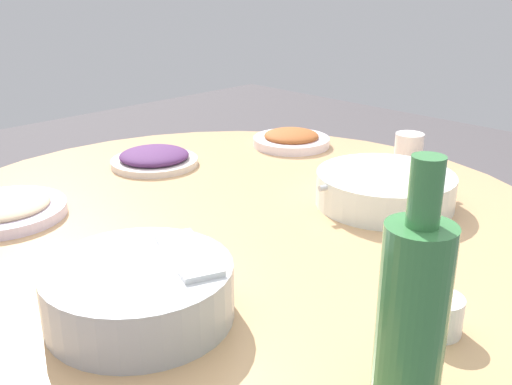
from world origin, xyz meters
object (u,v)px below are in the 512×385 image
Objects in this scene: rice_bowl at (140,291)px; dish_eggplant at (154,158)px; tea_cup_far at (409,145)px; green_bottle at (413,308)px; dish_noodles at (3,209)px; dish_stirfry at (291,139)px; round_dining_table at (231,264)px; tea_cup_near at (438,315)px; soup_bowl at (385,190)px.

rice_bowl is 0.69m from dish_eggplant.
tea_cup_far reaches higher than dish_eggplant.
dish_noodles is at bearing -83.19° from green_bottle.
dish_stirfry is (-0.79, -0.42, -0.02)m from rice_bowl.
dish_stirfry is at bearing -151.77° from round_dining_table.
dish_eggplant reaches higher than dish_noodles.
tea_cup_near is (0.53, 0.73, 0.01)m from dish_stirfry.
tea_cup_near is at bearing -164.61° from green_bottle.
dish_eggplant reaches higher than round_dining_table.
green_bottle is at bearing 67.63° from round_dining_table.
green_bottle is (-0.12, 0.35, 0.07)m from rice_bowl.
rice_bowl is 0.38m from green_bottle.
dish_stirfry is 0.73× the size of green_bottle.
tea_cup_near is 0.91× the size of tea_cup_far.
soup_bowl is 1.41× the size of dish_stirfry.
soup_bowl is at bearing -137.70° from tea_cup_near.
dish_stirfry is 2.87× the size of tea_cup_far.
dish_noodles is 3.31× the size of tea_cup_far.
green_bottle reaches higher than dish_stirfry.
round_dining_table is at bearing -112.37° from green_bottle.
tea_cup_far is at bearing 176.46° from round_dining_table.
dish_eggplant is at bearing -171.75° from dish_noodles.
dish_eggplant is 3.23× the size of tea_cup_near.
tea_cup_near is 0.81m from tea_cup_far.
rice_bowl is 0.89m from dish_stirfry.
green_bottle reaches higher than soup_bowl.
tea_cup_far reaches higher than dish_stirfry.
tea_cup_far is (-0.51, 0.40, 0.01)m from dish_eggplant.
tea_cup_far is (-0.93, -0.14, -0.01)m from rice_bowl.
green_bottle is 4.34× the size of tea_cup_near.
soup_bowl is 0.76m from dish_noodles.
dish_noodles is 3.64× the size of tea_cup_near.
round_dining_table is 0.61m from tea_cup_far.
soup_bowl is 0.60m from green_bottle.
round_dining_table is 4.54× the size of green_bottle.
soup_bowl is (-0.60, 0.00, -0.01)m from rice_bowl.
dish_stirfry is at bearing -125.74° from tea_cup_near.
green_bottle is 0.17m from tea_cup_near.
dish_stirfry reaches higher than round_dining_table.
soup_bowl is 0.46m from dish_stirfry.
green_bottle is (0.22, 0.53, 0.22)m from round_dining_table.
rice_bowl is 3.61× the size of tea_cup_far.
rice_bowl reaches higher than tea_cup_far.
soup_bowl is at bearing 108.10° from dish_eggplant.
dish_noodles reaches higher than round_dining_table.
dish_noodles is 0.84× the size of green_bottle.
rice_bowl reaches higher than tea_cup_near.
rice_bowl is at bearing 88.03° from dish_noodles.
green_bottle is at bearing 49.06° from dish_stirfry.
rice_bowl reaches higher than dish_noodles.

